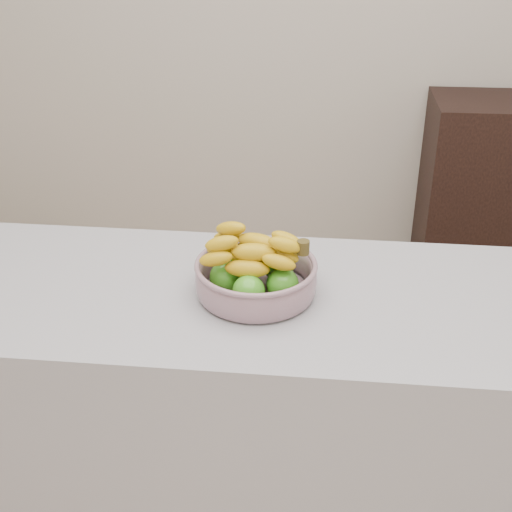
{
  "coord_description": "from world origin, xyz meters",
  "views": [
    {
      "loc": [
        0.06,
        -1.32,
        1.78
      ],
      "look_at": [
        -0.09,
        0.09,
        1.0
      ],
      "focal_mm": 50.0,
      "sensor_mm": 36.0,
      "label": 1
    }
  ],
  "objects": [
    {
      "name": "fruit_bowl",
      "position": [
        -0.09,
        0.09,
        0.95
      ],
      "size": [
        0.28,
        0.28,
        0.15
      ],
      "rotation": [
        0.0,
        0.0,
        -0.13
      ],
      "color": "#95A0B2",
      "rests_on": "counter"
    },
    {
      "name": "counter",
      "position": [
        0.0,
        0.09,
        0.45
      ],
      "size": [
        2.0,
        0.6,
        0.9
      ],
      "primitive_type": "cube",
      "color": "#9999A1",
      "rests_on": "ground"
    },
    {
      "name": "cabinet",
      "position": [
        0.76,
        1.78,
        0.45
      ],
      "size": [
        0.5,
        0.41,
        0.89
      ],
      "primitive_type": "cube",
      "rotation": [
        0.0,
        0.0,
        0.02
      ],
      "color": "black",
      "rests_on": "ground"
    }
  ]
}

